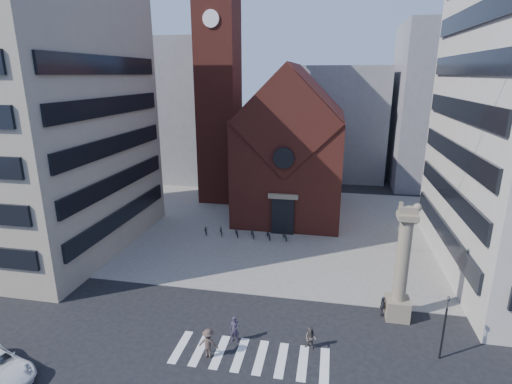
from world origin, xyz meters
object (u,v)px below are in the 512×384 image
pedestrian_2 (383,306)px  pedestrian_1 (311,338)px  traffic_light (444,326)px  lion_column (401,274)px  pedestrian_0 (235,329)px  scooter_0 (206,230)px

pedestrian_2 → pedestrian_1: bearing=134.5°
traffic_light → pedestrian_1: bearing=-175.5°
lion_column → pedestrian_1: bearing=-141.7°
traffic_light → pedestrian_2: 5.23m
lion_column → pedestrian_0: (-10.73, -4.81, -2.56)m
lion_column → pedestrian_1: 7.93m
lion_column → pedestrian_2: 2.88m
pedestrian_2 → scooter_0: bearing=55.4°
scooter_0 → pedestrian_2: bearing=-58.1°
pedestrian_2 → scooter_0: pedestrian_2 is taller
pedestrian_0 → lion_column: bearing=25.5°
pedestrian_1 → scooter_0: 20.91m
pedestrian_1 → pedestrian_2: (4.85, 4.62, -0.01)m
pedestrian_2 → scooter_0: size_ratio=0.93×
pedestrian_0 → scooter_0: size_ratio=1.09×
pedestrian_1 → traffic_light: bearing=24.3°
pedestrian_1 → scooter_0: (-12.33, 16.88, -0.29)m
traffic_light → scooter_0: bearing=141.1°
lion_column → pedestrian_2: size_ratio=5.68×
lion_column → pedestrian_1: size_ratio=5.62×
pedestrian_0 → pedestrian_2: (9.72, 4.81, -0.13)m
lion_column → scooter_0: 22.13m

